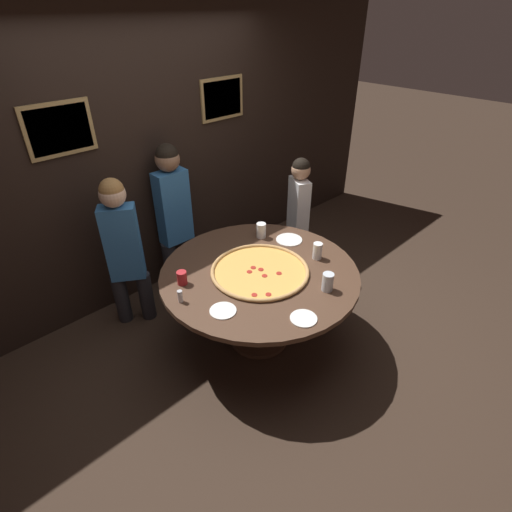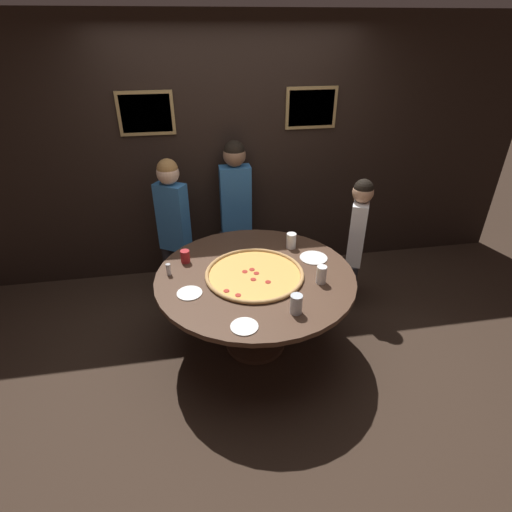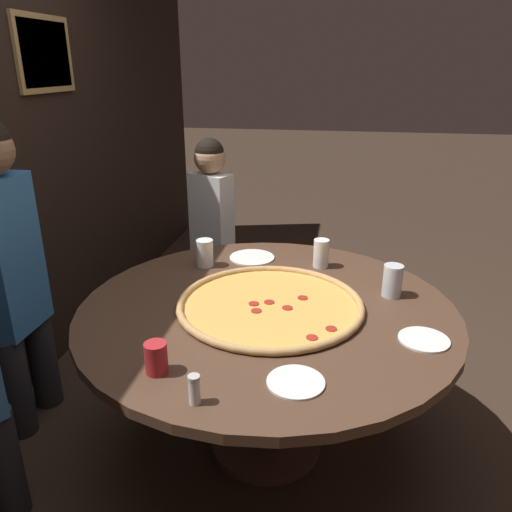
{
  "view_description": "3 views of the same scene",
  "coord_description": "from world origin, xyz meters",
  "px_view_note": "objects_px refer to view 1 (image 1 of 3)",
  "views": [
    {
      "loc": [
        -1.84,
        -1.88,
        2.58
      ],
      "look_at": [
        0.05,
        0.09,
        0.82
      ],
      "focal_mm": 28.0,
      "sensor_mm": 36.0,
      "label": 1
    },
    {
      "loc": [
        -0.45,
        -2.64,
        2.48
      ],
      "look_at": [
        -0.01,
        -0.1,
        0.97
      ],
      "focal_mm": 28.0,
      "sensor_mm": 36.0,
      "label": 2
    },
    {
      "loc": [
        -1.88,
        -0.28,
        1.7
      ],
      "look_at": [
        0.1,
        0.07,
        0.92
      ],
      "focal_mm": 35.0,
      "sensor_mm": 36.0,
      "label": 3
    }
  ],
  "objects_px": {
    "condiment_shaker": "(180,296)",
    "diner_far_left": "(123,246)",
    "drink_cup_beside_pizza": "(328,282)",
    "drink_cup_by_shaker": "(261,230)",
    "drink_cup_near_left": "(182,278)",
    "drink_cup_centre_back": "(317,251)",
    "white_plate_far_back": "(304,318)",
    "giant_pizza": "(260,271)",
    "diner_centre_back": "(298,210)",
    "white_plate_right_side": "(223,311)",
    "white_plate_near_front": "(289,240)",
    "dining_table": "(259,284)",
    "diner_far_right": "(174,210)"
  },
  "relations": [
    {
      "from": "condiment_shaker",
      "to": "diner_far_left",
      "type": "distance_m",
      "value": 0.89
    },
    {
      "from": "drink_cup_beside_pizza",
      "to": "drink_cup_by_shaker",
      "type": "bearing_deg",
      "value": 77.84
    },
    {
      "from": "drink_cup_near_left",
      "to": "condiment_shaker",
      "type": "relative_size",
      "value": 1.12
    },
    {
      "from": "drink_cup_centre_back",
      "to": "white_plate_far_back",
      "type": "distance_m",
      "value": 0.79
    },
    {
      "from": "drink_cup_centre_back",
      "to": "drink_cup_beside_pizza",
      "type": "relative_size",
      "value": 0.99
    },
    {
      "from": "drink_cup_beside_pizza",
      "to": "white_plate_far_back",
      "type": "distance_m",
      "value": 0.39
    },
    {
      "from": "giant_pizza",
      "to": "diner_centre_back",
      "type": "height_order",
      "value": "diner_centre_back"
    },
    {
      "from": "white_plate_right_side",
      "to": "diner_centre_back",
      "type": "height_order",
      "value": "diner_centre_back"
    },
    {
      "from": "drink_cup_near_left",
      "to": "diner_far_left",
      "type": "height_order",
      "value": "diner_far_left"
    },
    {
      "from": "diner_far_left",
      "to": "white_plate_far_back",
      "type": "bearing_deg",
      "value": 138.63
    },
    {
      "from": "condiment_shaker",
      "to": "diner_far_left",
      "type": "bearing_deg",
      "value": 87.8
    },
    {
      "from": "drink_cup_by_shaker",
      "to": "white_plate_far_back",
      "type": "relative_size",
      "value": 0.74
    },
    {
      "from": "drink_cup_near_left",
      "to": "drink_cup_centre_back",
      "type": "xyz_separation_m",
      "value": [
        1.03,
        -0.49,
        0.02
      ]
    },
    {
      "from": "drink_cup_near_left",
      "to": "giant_pizza",
      "type": "bearing_deg",
      "value": -29.31
    },
    {
      "from": "drink_cup_beside_pizza",
      "to": "white_plate_near_front",
      "type": "bearing_deg",
      "value": 63.82
    },
    {
      "from": "drink_cup_by_shaker",
      "to": "white_plate_far_back",
      "type": "xyz_separation_m",
      "value": [
        -0.57,
        -1.0,
        -0.07
      ]
    },
    {
      "from": "white_plate_right_side",
      "to": "dining_table",
      "type": "bearing_deg",
      "value": 18.36
    },
    {
      "from": "drink_cup_centre_back",
      "to": "drink_cup_beside_pizza",
      "type": "bearing_deg",
      "value": -131.17
    },
    {
      "from": "drink_cup_centre_back",
      "to": "dining_table",
      "type": "bearing_deg",
      "value": 157.47
    },
    {
      "from": "giant_pizza",
      "to": "white_plate_far_back",
      "type": "relative_size",
      "value": 4.21
    },
    {
      "from": "dining_table",
      "to": "drink_cup_by_shaker",
      "type": "relative_size",
      "value": 11.57
    },
    {
      "from": "diner_far_right",
      "to": "giant_pizza",
      "type": "bearing_deg",
      "value": 89.44
    },
    {
      "from": "white_plate_far_back",
      "to": "diner_far_left",
      "type": "distance_m",
      "value": 1.69
    },
    {
      "from": "dining_table",
      "to": "drink_cup_beside_pizza",
      "type": "relative_size",
      "value": 11.1
    },
    {
      "from": "giant_pizza",
      "to": "condiment_shaker",
      "type": "relative_size",
      "value": 8.16
    },
    {
      "from": "white_plate_near_front",
      "to": "diner_far_left",
      "type": "height_order",
      "value": "diner_far_left"
    },
    {
      "from": "drink_cup_beside_pizza",
      "to": "dining_table",
      "type": "bearing_deg",
      "value": 110.29
    },
    {
      "from": "drink_cup_near_left",
      "to": "drink_cup_beside_pizza",
      "type": "height_order",
      "value": "drink_cup_beside_pizza"
    },
    {
      "from": "diner_far_right",
      "to": "condiment_shaker",
      "type": "bearing_deg",
      "value": 57.69
    },
    {
      "from": "drink_cup_near_left",
      "to": "drink_cup_beside_pizza",
      "type": "distance_m",
      "value": 1.1
    },
    {
      "from": "drink_cup_near_left",
      "to": "drink_cup_by_shaker",
      "type": "xyz_separation_m",
      "value": [
        0.94,
        0.09,
        0.01
      ]
    },
    {
      "from": "white_plate_far_back",
      "to": "white_plate_near_front",
      "type": "xyz_separation_m",
      "value": [
        0.71,
        0.78,
        0.0
      ]
    },
    {
      "from": "drink_cup_centre_back",
      "to": "diner_far_right",
      "type": "height_order",
      "value": "diner_far_right"
    },
    {
      "from": "drink_cup_centre_back",
      "to": "white_plate_far_back",
      "type": "bearing_deg",
      "value": -147.67
    },
    {
      "from": "white_plate_far_back",
      "to": "white_plate_right_side",
      "type": "relative_size",
      "value": 0.99
    },
    {
      "from": "diner_centre_back",
      "to": "diner_far_left",
      "type": "distance_m",
      "value": 1.79
    },
    {
      "from": "white_plate_right_side",
      "to": "condiment_shaker",
      "type": "xyz_separation_m",
      "value": [
        -0.15,
        0.29,
        0.05
      ]
    },
    {
      "from": "drink_cup_near_left",
      "to": "drink_cup_by_shaker",
      "type": "bearing_deg",
      "value": 5.62
    },
    {
      "from": "giant_pizza",
      "to": "drink_cup_centre_back",
      "type": "height_order",
      "value": "drink_cup_centre_back"
    },
    {
      "from": "white_plate_far_back",
      "to": "diner_centre_back",
      "type": "height_order",
      "value": "diner_centre_back"
    },
    {
      "from": "white_plate_right_side",
      "to": "diner_far_left",
      "type": "height_order",
      "value": "diner_far_left"
    },
    {
      "from": "drink_cup_centre_back",
      "to": "diner_far_left",
      "type": "xyz_separation_m",
      "value": [
        -1.13,
        1.21,
        -0.01
      ]
    },
    {
      "from": "drink_cup_centre_back",
      "to": "drink_cup_by_shaker",
      "type": "relative_size",
      "value": 1.04
    },
    {
      "from": "drink_cup_centre_back",
      "to": "white_plate_right_side",
      "type": "height_order",
      "value": "drink_cup_centre_back"
    },
    {
      "from": "drink_cup_near_left",
      "to": "diner_far_left",
      "type": "bearing_deg",
      "value": 97.98
    },
    {
      "from": "drink_cup_centre_back",
      "to": "condiment_shaker",
      "type": "relative_size",
      "value": 1.48
    },
    {
      "from": "dining_table",
      "to": "white_plate_right_side",
      "type": "height_order",
      "value": "white_plate_right_side"
    },
    {
      "from": "white_plate_far_back",
      "to": "diner_far_left",
      "type": "height_order",
      "value": "diner_far_left"
    },
    {
      "from": "diner_far_right",
      "to": "drink_cup_by_shaker",
      "type": "bearing_deg",
      "value": 115.32
    },
    {
      "from": "diner_far_left",
      "to": "diner_far_right",
      "type": "bearing_deg",
      "value": -131.06
    }
  ]
}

